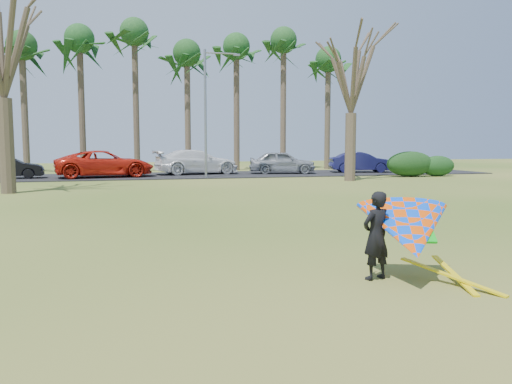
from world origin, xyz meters
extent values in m
plane|color=#265512|center=(0.00, 0.00, 0.00)|extent=(100.00, 100.00, 0.00)
cube|color=black|center=(0.00, 25.00, 0.03)|extent=(46.00, 7.00, 0.06)
cylinder|color=brown|center=(-10.00, 31.00, 4.50)|extent=(0.48, 0.48, 9.00)
ellipsoid|color=#174218|center=(-10.00, 31.00, 9.30)|extent=(4.84, 4.84, 3.08)
cylinder|color=#47382B|center=(-6.00, 31.00, 4.85)|extent=(0.48, 0.48, 9.70)
ellipsoid|color=#174319|center=(-6.00, 31.00, 10.00)|extent=(4.84, 4.84, 3.08)
cylinder|color=#443629|center=(-2.00, 31.00, 5.20)|extent=(0.48, 0.48, 10.40)
ellipsoid|color=#17401A|center=(-2.00, 31.00, 10.70)|extent=(4.84, 4.84, 3.08)
cylinder|color=#4C3D2D|center=(2.00, 31.00, 4.50)|extent=(0.48, 0.48, 9.00)
ellipsoid|color=#1B4619|center=(2.00, 31.00, 9.30)|extent=(4.84, 4.84, 3.08)
cylinder|color=brown|center=(6.00, 31.00, 4.85)|extent=(0.48, 0.48, 9.70)
ellipsoid|color=#1A4217|center=(6.00, 31.00, 10.00)|extent=(4.84, 4.84, 3.08)
cylinder|color=brown|center=(10.00, 31.00, 5.20)|extent=(0.48, 0.48, 10.40)
ellipsoid|color=#1B4D1E|center=(10.00, 31.00, 10.70)|extent=(4.84, 4.84, 3.08)
cylinder|color=brown|center=(14.00, 31.00, 4.50)|extent=(0.48, 0.48, 9.00)
ellipsoid|color=#1D4A1A|center=(14.00, 31.00, 9.30)|extent=(4.84, 4.84, 3.08)
cylinder|color=#47392B|center=(-8.00, 15.00, 2.10)|extent=(0.64, 0.64, 4.20)
cylinder|color=#483C2B|center=(10.00, 18.00, 1.99)|extent=(0.64, 0.64, 3.99)
cylinder|color=gray|center=(2.00, 22.00, 4.00)|extent=(0.16, 0.16, 8.00)
cylinder|color=gray|center=(3.00, 22.00, 7.80)|extent=(2.00, 0.10, 0.10)
cube|color=gray|center=(4.00, 22.00, 7.75)|extent=(0.40, 0.18, 0.12)
ellipsoid|color=#143613|center=(15.44, 20.27, 0.85)|extent=(3.38, 1.53, 1.69)
ellipsoid|color=#153B16|center=(17.44, 20.14, 0.69)|extent=(2.50, 1.17, 1.39)
imported|color=black|center=(-9.87, 24.20, 0.73)|extent=(4.14, 1.74, 1.33)
imported|color=red|center=(-4.19, 24.12, 0.91)|extent=(6.48, 3.75, 1.70)
imported|color=white|center=(1.95, 25.71, 0.91)|extent=(6.18, 3.24, 1.71)
imported|color=gray|center=(7.98, 24.90, 0.87)|extent=(5.04, 2.88, 1.62)
imported|color=#19194D|center=(14.10, 24.78, 0.81)|extent=(4.82, 2.58, 1.51)
imported|color=black|center=(1.00, -1.93, 0.73)|extent=(0.61, 0.49, 1.46)
cone|color=#054DFF|center=(1.45, -2.18, 0.85)|extent=(2.13, 2.39, 2.02)
cube|color=#0CBF19|center=(1.57, -2.26, 0.80)|extent=(0.62, 0.60, 0.24)
cube|color=yellow|center=(2.00, -2.53, 0.01)|extent=(0.85, 1.66, 0.28)
cube|color=yellow|center=(2.20, -2.33, 0.01)|extent=(0.56, 1.76, 0.22)
camera|label=1|loc=(-2.96, -9.22, 2.25)|focal=35.00mm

